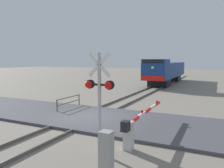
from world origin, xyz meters
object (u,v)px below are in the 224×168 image
at_px(crossing_signal, 99,92).
at_px(crossing_gate, 134,126).
at_px(guard_railing, 69,101).
at_px(locomotive, 166,71).
at_px(utility_cabinet, 106,153).

xyz_separation_m(crossing_signal, crossing_gate, (0.89, 1.50, -1.62)).
distance_m(crossing_gate, guard_railing, 7.94).
bearing_deg(crossing_gate, guard_railing, 146.69).
xyz_separation_m(crossing_gate, guard_railing, (-6.63, 4.36, -0.18)).
bearing_deg(guard_railing, crossing_signal, -45.57).
relative_size(locomotive, guard_railing, 5.93).
height_order(locomotive, guard_railing, locomotive).
distance_m(crossing_gate, utility_cabinet, 2.85).
xyz_separation_m(crossing_signal, guard_railing, (-5.74, 5.86, -1.80)).
bearing_deg(locomotive, guard_railing, -96.77).
distance_m(locomotive, crossing_signal, 27.31).
bearing_deg(guard_railing, utility_cabinet, -46.99).
relative_size(utility_cabinet, guard_railing, 0.52).
relative_size(crossing_signal, crossing_gate, 0.70).
bearing_deg(locomotive, crossing_signal, -83.24).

